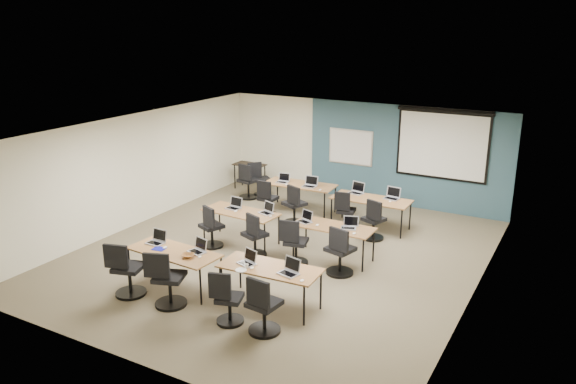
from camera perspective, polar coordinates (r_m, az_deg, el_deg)
The scene contains 58 objects.
floor at distance 12.11m, azimuth -0.77°, elevation -6.29°, with size 8.00×9.00×0.02m, color #6B6354.
ceiling at distance 11.31m, azimuth -0.82°, elevation 6.36°, with size 8.00×9.00×0.02m, color white.
wall_back at distance 15.57m, azimuth 7.50°, elevation 4.12°, with size 8.00×0.04×2.70m, color beige.
wall_front at distance 8.31m, azimuth -16.60°, elevation -8.26°, with size 8.00×0.04×2.70m, color beige.
wall_left at distance 13.99m, azimuth -15.16°, elevation 2.19°, with size 0.04×9.00×2.70m, color beige.
wall_right at distance 10.35m, azimuth 18.83°, elevation -3.37°, with size 0.04×9.00×2.70m, color beige.
blue_accent_panel at distance 15.14m, azimuth 11.85°, elevation 3.53°, with size 5.50×0.04×2.70m, color #3D5977.
whiteboard at distance 15.59m, azimuth 6.38°, elevation 4.56°, with size 1.28×0.03×0.98m.
projector_screen at distance 14.72m, azimuth 15.43°, elevation 5.04°, with size 2.40×0.10×1.82m.
training_table_front_left at distance 10.61m, azimuth -11.51°, elevation -6.12°, with size 1.79×0.75×0.73m.
training_table_front_right at distance 9.76m, azimuth -1.86°, elevation -7.89°, with size 1.78×0.74×0.73m.
training_table_mid_left at distance 12.53m, azimuth -4.84°, elevation -2.18°, with size 1.73×0.72×0.73m.
training_table_mid_right at distance 11.65m, azimuth 4.63°, elevation -3.70°, with size 1.69×0.70×0.73m.
training_table_back_left at distance 14.56m, azimuth 1.22°, elevation 0.66°, with size 1.85×0.77×0.73m.
training_table_back_right at distance 13.50m, azimuth 8.43°, elevation -0.86°, with size 1.87×0.78×0.73m.
laptop_0 at distance 11.01m, azimuth -13.19°, elevation -4.75°, with size 0.33×0.28×0.25m.
mouse_0 at distance 10.75m, azimuth -12.39°, elevation -5.53°, with size 0.07×0.11×0.04m, color white.
task_chair_0 at distance 10.61m, azimuth -16.09°, elevation -7.97°, with size 0.57×0.56×1.04m.
laptop_1 at distance 10.47m, azimuth -9.11°, elevation -5.69°, with size 0.32×0.27×0.24m.
mouse_1 at distance 10.24m, azimuth -8.95°, elevation -6.52°, with size 0.05×0.09×0.03m, color white.
task_chair_1 at distance 10.07m, azimuth -12.20°, elevation -9.06°, with size 0.59×0.56×1.04m.
laptop_2 at distance 9.89m, azimuth -4.09°, elevation -6.92°, with size 0.31×0.26×0.24m.
mouse_2 at distance 9.70m, azimuth -3.70°, elevation -7.70°, with size 0.06×0.10×0.03m, color white.
task_chair_2 at distance 9.39m, azimuth -6.21°, elevation -11.07°, with size 0.47×0.46×0.95m.
laptop_3 at distance 9.49m, azimuth 0.19°, elevation -7.91°, with size 0.33×0.28×0.25m.
mouse_3 at distance 9.24m, azimuth 1.43°, elevation -8.99°, with size 0.06×0.10×0.03m, color white.
task_chair_3 at distance 9.07m, azimuth -2.58°, elevation -11.88°, with size 0.53×0.53×1.00m.
laptop_4 at distance 12.72m, azimuth -5.49°, elevation -1.39°, with size 0.32×0.27×0.24m.
mouse_4 at distance 12.50m, azimuth -5.33°, elevation -1.96°, with size 0.06×0.10×0.03m, color white.
task_chair_4 at distance 12.41m, azimuth -7.81°, elevation -3.86°, with size 0.53×0.50×0.98m.
laptop_5 at distance 12.36m, azimuth -2.15°, elevation -1.88°, with size 0.31×0.26×0.24m.
mouse_5 at distance 12.14m, azimuth -1.79°, elevation -2.47°, with size 0.06×0.09×0.03m, color white.
task_chair_5 at distance 11.84m, azimuth -3.43°, elevation -4.75°, with size 0.53×0.50×0.98m.
laptop_6 at distance 11.83m, azimuth 1.79°, elevation -2.76°, with size 0.30×0.26×0.23m.
mouse_6 at distance 11.63m, azimuth 2.99°, elevation -3.37°, with size 0.06×0.10×0.03m, color white.
task_chair_6 at distance 11.46m, azimuth 0.64°, elevation -5.49°, with size 0.50×0.50×0.99m.
laptop_7 at distance 11.54m, azimuth 6.26°, elevation -3.38°, with size 0.31×0.26×0.24m.
mouse_7 at distance 11.25m, azimuth 6.75°, elevation -4.20°, with size 0.06×0.10×0.04m, color white.
task_chair_7 at distance 11.04m, azimuth 5.28°, elevation -6.36°, with size 0.54×0.54×1.02m.
laptop_8 at distance 14.68m, azimuth -0.54°, elevation 1.22°, with size 0.30×0.26×0.23m.
mouse_8 at distance 14.46m, azimuth -0.12°, elevation 0.77°, with size 0.06×0.10×0.04m, color white.
task_chair_8 at distance 14.25m, azimuth -2.14°, elevation -0.95°, with size 0.48×0.48×0.96m.
laptop_9 at distance 14.33m, azimuth 2.25°, elevation 0.82°, with size 0.34×0.29×0.26m.
mouse_9 at distance 14.02m, azimuth 3.29°, elevation 0.22°, with size 0.06×0.10×0.03m, color white.
task_chair_9 at distance 13.67m, azimuth 0.63°, elevation -1.62°, with size 0.57×0.54×1.02m.
laptop_10 at distance 13.87m, azimuth 7.00°, elevation 0.15°, with size 0.35×0.30×0.27m.
mouse_10 at distance 13.70m, azimuth 7.13°, elevation -0.30°, with size 0.06×0.09×0.03m, color white.
task_chair_10 at distance 13.45m, azimuth 5.81°, elevation -2.18°, with size 0.46×0.46×0.95m.
laptop_11 at distance 13.58m, azimuth 10.54°, elevation -0.39°, with size 0.35×0.30×0.27m.
mouse_11 at distance 13.33m, azimuth 10.34°, elevation -0.94°, with size 0.06×0.09×0.03m, color white.
task_chair_11 at distance 12.87m, azimuth 8.69°, elevation -3.13°, with size 0.51×0.49×0.97m.
blue_mousepad at distance 10.75m, azimuth -12.97°, elevation -5.64°, with size 0.24×0.20×0.01m, color #0F1290.
snack_bowl at distance 10.28m, azimuth -10.14°, elevation -6.39°, with size 0.23×0.23×0.06m, color brown.
snack_plate at distance 9.66m, azimuth -4.80°, elevation -7.90°, with size 0.19×0.19×0.01m, color white.
coffee_cup at distance 9.70m, azimuth -4.24°, elevation -7.55°, with size 0.06×0.06×0.05m, color white.
utility_table at distance 16.55m, azimuth -3.92°, elevation 2.54°, with size 0.92×0.51×0.75m.
spare_chair_a at distance 15.92m, azimuth -2.86°, elevation 1.02°, with size 0.61×0.50×0.98m.
spare_chair_b at distance 15.68m, azimuth -4.13°, elevation 0.81°, with size 0.54×0.54×1.02m.
Camera 1 is at (5.54, -9.63, 4.81)m, focal length 35.00 mm.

